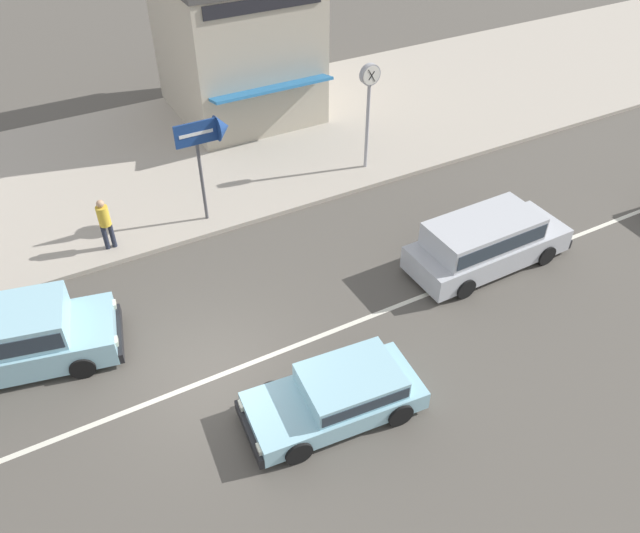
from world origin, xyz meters
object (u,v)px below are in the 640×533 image
(minivan_pale_blue_3, at_px, (12,336))
(shopfront_corner_warung, at_px, (237,43))
(pedestrian_near_clock, at_px, (105,221))
(arrow_signboard, at_px, (216,133))
(hatchback_pale_blue_0, at_px, (340,393))
(minivan_silver_4, at_px, (486,240))
(street_clock, at_px, (369,91))

(minivan_pale_blue_3, distance_m, shopfront_corner_warung, 14.27)
(minivan_pale_blue_3, relative_size, pedestrian_near_clock, 2.91)
(minivan_pale_blue_3, distance_m, pedestrian_near_clock, 4.44)
(arrow_signboard, bearing_deg, hatchback_pale_blue_0, -93.88)
(pedestrian_near_clock, bearing_deg, minivan_pale_blue_3, -132.49)
(hatchback_pale_blue_0, xyz_separation_m, minivan_silver_4, (6.15, 2.55, 0.26))
(shopfront_corner_warung, bearing_deg, street_clock, -72.38)
(minivan_pale_blue_3, relative_size, arrow_signboard, 1.44)
(arrow_signboard, bearing_deg, minivan_silver_4, -45.42)
(minivan_silver_4, bearing_deg, shopfront_corner_warung, 100.00)
(pedestrian_near_clock, bearing_deg, minivan_silver_4, -31.56)
(street_clock, distance_m, arrow_signboard, 5.43)
(hatchback_pale_blue_0, height_order, pedestrian_near_clock, pedestrian_near_clock)
(minivan_pale_blue_3, bearing_deg, street_clock, 17.14)
(minivan_pale_blue_3, height_order, minivan_silver_4, same)
(arrow_signboard, height_order, pedestrian_near_clock, arrow_signboard)
(hatchback_pale_blue_0, relative_size, shopfront_corner_warung, 0.64)
(minivan_silver_4, height_order, shopfront_corner_warung, shopfront_corner_warung)
(minivan_pale_blue_3, xyz_separation_m, street_clock, (11.99, 3.70, 2.08))
(minivan_pale_blue_3, distance_m, arrow_signboard, 7.65)
(street_clock, relative_size, shopfront_corner_warung, 0.58)
(shopfront_corner_warung, bearing_deg, minivan_silver_4, -80.00)
(pedestrian_near_clock, height_order, shopfront_corner_warung, shopfront_corner_warung)
(pedestrian_near_clock, relative_size, shopfront_corner_warung, 0.26)
(pedestrian_near_clock, bearing_deg, shopfront_corner_warung, 43.88)
(street_clock, distance_m, pedestrian_near_clock, 9.19)
(hatchback_pale_blue_0, relative_size, street_clock, 1.10)
(pedestrian_near_clock, xyz_separation_m, shopfront_corner_warung, (7.00, 6.73, 1.74))
(hatchback_pale_blue_0, height_order, minivan_pale_blue_3, minivan_pale_blue_3)
(hatchback_pale_blue_0, height_order, shopfront_corner_warung, shopfront_corner_warung)
(minivan_pale_blue_3, relative_size, minivan_silver_4, 0.98)
(pedestrian_near_clock, bearing_deg, hatchback_pale_blue_0, -69.75)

